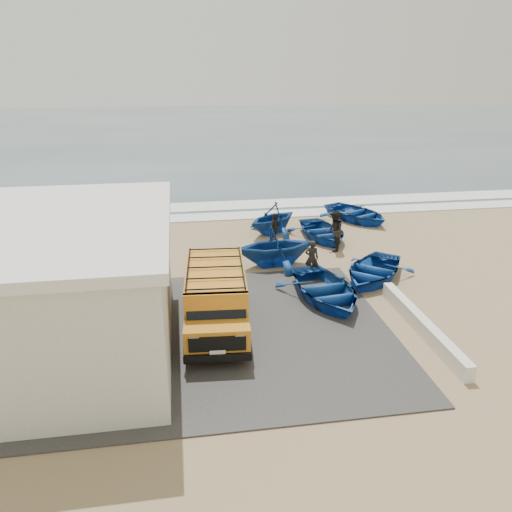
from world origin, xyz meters
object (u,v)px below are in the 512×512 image
building (37,287)px  parapet (422,325)px  van (216,297)px  boat_far_right (356,213)px  boat_near_right (372,270)px  boat_mid_left (275,246)px  boat_mid_right (323,231)px  fisherman_middle (334,231)px  fisherman_front (312,258)px  boat_near_left (325,290)px  boat_far_left (273,218)px  fisherman_back (275,228)px

building → parapet: 12.68m
van → boat_far_right: (9.20, 11.55, -0.74)m
building → van: 5.68m
parapet → boat_near_right: 4.59m
boat_near_right → boat_mid_left: bearing=-171.1°
boat_mid_left → boat_mid_right: bearing=-52.0°
fisherman_middle → building: bearing=-44.6°
building → boat_mid_right: building is taller
fisherman_front → van: bearing=54.5°
building → boat_near_left: 10.26m
van → boat_near_left: bearing=23.0°
van → building: bearing=-171.3°
building → boat_mid_right: size_ratio=2.29×
building → boat_far_left: bearing=47.9°
van → boat_far_right: van is taller
building → boat_near_left: size_ratio=2.13×
boat_near_left → fisherman_back: bearing=87.6°
fisherman_middle → fisherman_back: fisherman_middle is taller
parapet → boat_far_left: (-3.02, 11.50, 0.58)m
boat_near_left → fisherman_front: (0.11, 2.49, 0.35)m
boat_mid_right → fisherman_back: bearing=174.1°
parapet → boat_mid_right: size_ratio=1.46×
van → fisherman_front: size_ratio=3.29×
fisherman_back → boat_near_left: bearing=-137.6°
boat_far_right → fisherman_back: size_ratio=2.83×
boat_mid_left → boat_mid_right: (3.18, 3.24, -0.53)m
boat_mid_right → boat_near_left: bearing=-113.0°
building → van: building is taller
boat_near_left → fisherman_back: 7.10m
parapet → fisherman_front: fisherman_front is taller
parapet → boat_mid_left: (-3.79, 6.85, 0.68)m
boat_near_left → boat_far_left: size_ratio=1.36×
building → van: bearing=4.7°
boat_far_right → fisherman_back: bearing=-176.9°
parapet → boat_mid_left: 7.86m
van → boat_far_left: van is taller
boat_near_left → fisherman_front: bearing=80.0°
parapet → boat_mid_right: boat_mid_right is taller
building → fisherman_back: 13.03m
parapet → fisherman_front: (-2.46, 5.44, 0.53)m
boat_near_left → boat_far_left: (-0.45, 8.55, 0.40)m
boat_near_left → fisherman_back: size_ratio=2.85×
boat_near_right → van: bearing=-115.9°
boat_mid_right → boat_far_right: 4.10m
boat_near_right → fisherman_back: 6.30m
boat_far_right → boat_mid_right: bearing=-160.3°
fisherman_back → boat_mid_left: bearing=-153.3°
parapet → fisherman_middle: bearing=93.9°
fisherman_middle → van: bearing=-29.0°
fisherman_middle → parapet: bearing=17.9°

